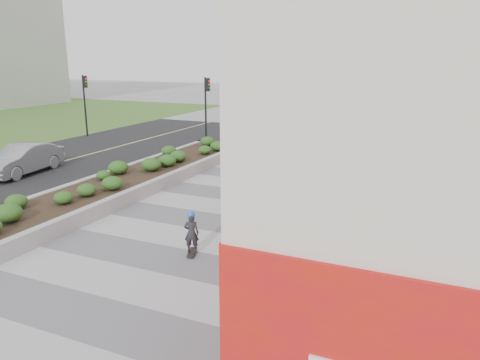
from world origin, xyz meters
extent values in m
plane|color=gray|center=(0.00, 0.00, 0.00)|extent=(160.00, 160.00, 0.00)
cube|color=#A8A8AD|center=(0.00, 3.00, 0.01)|extent=(8.00, 36.00, 0.01)
cube|color=beige|center=(7.00, 9.00, 4.00)|extent=(6.00, 24.00, 8.00)
cube|color=red|center=(4.02, 9.00, 1.50)|extent=(0.12, 24.00, 3.00)
cube|color=#9E9EA0|center=(-5.50, 15.85, 0.28)|extent=(3.00, 0.30, 0.55)
cube|color=#9E9EA0|center=(-6.85, 7.00, 0.28)|extent=(0.30, 18.00, 0.55)
cube|color=#9E9EA0|center=(-4.15, 7.00, 0.28)|extent=(0.30, 18.00, 0.55)
cube|color=#2D2116|center=(-5.50, 7.00, 0.25)|extent=(2.40, 17.40, 0.50)
cube|color=black|center=(-12.00, 7.00, 0.00)|extent=(10.00, 40.00, 0.00)
cylinder|color=black|center=(-7.30, 17.50, 2.10)|extent=(0.12, 0.12, 4.20)
cube|color=black|center=(-7.12, 17.50, 3.75)|extent=(0.18, 0.28, 0.80)
cylinder|color=black|center=(-16.50, 17.00, 2.10)|extent=(0.12, 0.12, 4.20)
cube|color=black|center=(-16.32, 17.00, 3.75)|extent=(0.18, 0.28, 0.80)
cube|color=#ADAAA3|center=(-5.00, 55.00, 10.00)|extent=(16.00, 12.00, 20.00)
cylinder|color=#595654|center=(0.50, 3.00, 0.00)|extent=(0.44, 0.44, 0.01)
cube|color=black|center=(0.36, 2.39, 0.07)|extent=(0.45, 0.74, 0.02)
imported|color=#26262B|center=(0.36, 2.39, 0.65)|extent=(0.49, 0.40, 1.15)
sphere|color=blue|center=(0.36, 2.39, 1.18)|extent=(0.23, 0.23, 0.23)
imported|color=#95969C|center=(-11.70, 7.29, 0.71)|extent=(1.98, 4.42, 1.41)
camera|label=1|loc=(6.64, -8.25, 5.45)|focal=35.00mm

